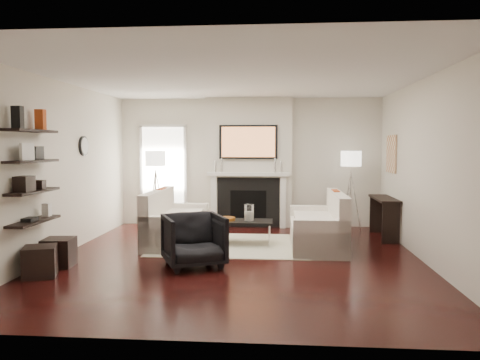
# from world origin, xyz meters

# --- Properties ---
(room_envelope) EXTENTS (6.00, 6.00, 6.00)m
(room_envelope) POSITION_xyz_m (0.00, 0.00, 1.35)
(room_envelope) COLOR black
(room_envelope) RESTS_ON ground
(chimney_breast) EXTENTS (1.80, 0.25, 2.70)m
(chimney_breast) POSITION_xyz_m (0.00, 2.88, 1.35)
(chimney_breast) COLOR silver
(chimney_breast) RESTS_ON floor
(fireplace_surround) EXTENTS (1.30, 0.02, 1.04)m
(fireplace_surround) POSITION_xyz_m (0.00, 2.74, 0.52)
(fireplace_surround) COLOR black
(fireplace_surround) RESTS_ON floor
(firebox) EXTENTS (0.75, 0.02, 0.65)m
(firebox) POSITION_xyz_m (0.00, 2.73, 0.45)
(firebox) COLOR black
(firebox) RESTS_ON floor
(mantel_pilaster_l) EXTENTS (0.12, 0.08, 1.10)m
(mantel_pilaster_l) POSITION_xyz_m (-0.72, 2.71, 0.55)
(mantel_pilaster_l) COLOR white
(mantel_pilaster_l) RESTS_ON floor
(mantel_pilaster_r) EXTENTS (0.12, 0.08, 1.10)m
(mantel_pilaster_r) POSITION_xyz_m (0.72, 2.71, 0.55)
(mantel_pilaster_r) COLOR white
(mantel_pilaster_r) RESTS_ON floor
(mantel_shelf) EXTENTS (1.70, 0.18, 0.07)m
(mantel_shelf) POSITION_xyz_m (0.00, 2.69, 1.12)
(mantel_shelf) COLOR white
(mantel_shelf) RESTS_ON chimney_breast
(tv_body) EXTENTS (1.20, 0.06, 0.70)m
(tv_body) POSITION_xyz_m (0.00, 2.71, 1.78)
(tv_body) COLOR black
(tv_body) RESTS_ON chimney_breast
(tv_screen) EXTENTS (1.10, 0.00, 0.62)m
(tv_screen) POSITION_xyz_m (0.00, 2.68, 1.78)
(tv_screen) COLOR #BF723F
(tv_screen) RESTS_ON tv_body
(candlestick_l_tall) EXTENTS (0.04, 0.04, 0.30)m
(candlestick_l_tall) POSITION_xyz_m (-0.55, 2.70, 1.30)
(candlestick_l_tall) COLOR silver
(candlestick_l_tall) RESTS_ON mantel_shelf
(candlestick_l_short) EXTENTS (0.04, 0.04, 0.24)m
(candlestick_l_short) POSITION_xyz_m (-0.68, 2.70, 1.27)
(candlestick_l_short) COLOR silver
(candlestick_l_short) RESTS_ON mantel_shelf
(candlestick_r_tall) EXTENTS (0.04, 0.04, 0.30)m
(candlestick_r_tall) POSITION_xyz_m (0.55, 2.70, 1.30)
(candlestick_r_tall) COLOR silver
(candlestick_r_tall) RESTS_ON mantel_shelf
(candlestick_r_short) EXTENTS (0.04, 0.04, 0.24)m
(candlestick_r_short) POSITION_xyz_m (0.68, 2.70, 1.27)
(candlestick_r_short) COLOR silver
(candlestick_r_short) RESTS_ON mantel_shelf
(hallway_panel) EXTENTS (0.90, 0.02, 2.10)m
(hallway_panel) POSITION_xyz_m (-1.85, 2.98, 1.05)
(hallway_panel) COLOR white
(hallway_panel) RESTS_ON floor
(door_trim_l) EXTENTS (0.06, 0.06, 2.16)m
(door_trim_l) POSITION_xyz_m (-2.33, 2.96, 1.05)
(door_trim_l) COLOR white
(door_trim_l) RESTS_ON floor
(door_trim_r) EXTENTS (0.06, 0.06, 2.16)m
(door_trim_r) POSITION_xyz_m (-1.37, 2.96, 1.05)
(door_trim_r) COLOR white
(door_trim_r) RESTS_ON floor
(door_trim_top) EXTENTS (1.02, 0.06, 0.06)m
(door_trim_top) POSITION_xyz_m (-1.85, 2.96, 2.13)
(door_trim_top) COLOR white
(door_trim_top) RESTS_ON wall_back
(rug) EXTENTS (2.60, 2.00, 0.01)m
(rug) POSITION_xyz_m (-0.18, 0.96, 0.01)
(rug) COLOR beige
(rug) RESTS_ON floor
(loveseat_left_base) EXTENTS (0.85, 1.80, 0.42)m
(loveseat_left_base) POSITION_xyz_m (-1.14, 1.03, 0.21)
(loveseat_left_base) COLOR silver
(loveseat_left_base) RESTS_ON floor
(loveseat_left_back) EXTENTS (0.18, 1.80, 0.80)m
(loveseat_left_back) POSITION_xyz_m (-1.48, 1.03, 0.53)
(loveseat_left_back) COLOR silver
(loveseat_left_back) RESTS_ON floor
(loveseat_left_arm_n) EXTENTS (0.85, 0.18, 0.60)m
(loveseat_left_arm_n) POSITION_xyz_m (-1.14, 0.22, 0.30)
(loveseat_left_arm_n) COLOR silver
(loveseat_left_arm_n) RESTS_ON floor
(loveseat_left_arm_s) EXTENTS (0.85, 0.18, 0.60)m
(loveseat_left_arm_s) POSITION_xyz_m (-1.14, 1.84, 0.30)
(loveseat_left_arm_s) COLOR silver
(loveseat_left_arm_s) RESTS_ON floor
(loveseat_left_cushion) EXTENTS (0.63, 1.44, 0.10)m
(loveseat_left_cushion) POSITION_xyz_m (-1.09, 1.03, 0.47)
(loveseat_left_cushion) COLOR silver
(loveseat_left_cushion) RESTS_ON loveseat_left_base
(pillow_left_orange) EXTENTS (0.10, 0.42, 0.42)m
(pillow_left_orange) POSITION_xyz_m (-1.48, 1.33, 0.73)
(pillow_left_orange) COLOR #AD4015
(pillow_left_orange) RESTS_ON loveseat_left_cushion
(pillow_left_charcoal) EXTENTS (0.10, 0.40, 0.40)m
(pillow_left_charcoal) POSITION_xyz_m (-1.48, 0.73, 0.72)
(pillow_left_charcoal) COLOR black
(pillow_left_charcoal) RESTS_ON loveseat_left_cushion
(loveseat_right_base) EXTENTS (0.85, 1.80, 0.42)m
(loveseat_right_base) POSITION_xyz_m (1.27, 0.89, 0.21)
(loveseat_right_base) COLOR silver
(loveseat_right_base) RESTS_ON floor
(loveseat_right_back) EXTENTS (0.18, 1.80, 0.80)m
(loveseat_right_back) POSITION_xyz_m (1.60, 0.89, 0.53)
(loveseat_right_back) COLOR silver
(loveseat_right_back) RESTS_ON floor
(loveseat_right_arm_n) EXTENTS (0.85, 0.18, 0.60)m
(loveseat_right_arm_n) POSITION_xyz_m (1.27, 0.08, 0.30)
(loveseat_right_arm_n) COLOR silver
(loveseat_right_arm_n) RESTS_ON floor
(loveseat_right_arm_s) EXTENTS (0.85, 0.18, 0.60)m
(loveseat_right_arm_s) POSITION_xyz_m (1.27, 1.70, 0.30)
(loveseat_right_arm_s) COLOR silver
(loveseat_right_arm_s) RESTS_ON floor
(loveseat_right_cushion) EXTENTS (0.63, 1.44, 0.10)m
(loveseat_right_cushion) POSITION_xyz_m (1.22, 0.89, 0.47)
(loveseat_right_cushion) COLOR silver
(loveseat_right_cushion) RESTS_ON loveseat_right_base
(pillow_right_orange) EXTENTS (0.10, 0.42, 0.42)m
(pillow_right_orange) POSITION_xyz_m (1.60, 1.19, 0.73)
(pillow_right_orange) COLOR #AD4015
(pillow_right_orange) RESTS_ON loveseat_right_cushion
(pillow_right_charcoal) EXTENTS (0.10, 0.40, 0.40)m
(pillow_right_charcoal) POSITION_xyz_m (1.60, 0.59, 0.72)
(pillow_right_charcoal) COLOR black
(pillow_right_charcoal) RESTS_ON loveseat_right_cushion
(coffee_table) EXTENTS (1.10, 0.55, 0.04)m
(coffee_table) POSITION_xyz_m (-0.03, 1.02, 0.40)
(coffee_table) COLOR black
(coffee_table) RESTS_ON floor
(coffee_leg_nw) EXTENTS (0.02, 0.02, 0.38)m
(coffee_leg_nw) POSITION_xyz_m (-0.53, 0.80, 0.19)
(coffee_leg_nw) COLOR silver
(coffee_leg_nw) RESTS_ON floor
(coffee_leg_ne) EXTENTS (0.02, 0.02, 0.38)m
(coffee_leg_ne) POSITION_xyz_m (0.47, 0.80, 0.19)
(coffee_leg_ne) COLOR silver
(coffee_leg_ne) RESTS_ON floor
(coffee_leg_sw) EXTENTS (0.02, 0.02, 0.38)m
(coffee_leg_sw) POSITION_xyz_m (-0.53, 1.24, 0.19)
(coffee_leg_sw) COLOR silver
(coffee_leg_sw) RESTS_ON floor
(coffee_leg_se) EXTENTS (0.02, 0.02, 0.38)m
(coffee_leg_se) POSITION_xyz_m (0.47, 1.24, 0.19)
(coffee_leg_se) COLOR silver
(coffee_leg_se) RESTS_ON floor
(hurricane_glass) EXTENTS (0.16, 0.16, 0.29)m
(hurricane_glass) POSITION_xyz_m (0.12, 1.02, 0.56)
(hurricane_glass) COLOR white
(hurricane_glass) RESTS_ON coffee_table
(hurricane_candle) EXTENTS (0.11, 0.11, 0.17)m
(hurricane_candle) POSITION_xyz_m (0.12, 1.02, 0.50)
(hurricane_candle) COLOR white
(hurricane_candle) RESTS_ON coffee_table
(copper_bowl) EXTENTS (0.32, 0.32, 0.05)m
(copper_bowl) POSITION_xyz_m (-0.28, 1.02, 0.45)
(copper_bowl) COLOR #C06C20
(copper_bowl) RESTS_ON coffee_table
(armchair) EXTENTS (1.03, 1.00, 0.82)m
(armchair) POSITION_xyz_m (-0.56, -0.49, 0.41)
(armchair) COLOR black
(armchair) RESTS_ON floor
(lamp_left_post) EXTENTS (0.02, 0.02, 1.20)m
(lamp_left_post) POSITION_xyz_m (-1.85, 2.32, 0.60)
(lamp_left_post) COLOR silver
(lamp_left_post) RESTS_ON floor
(lamp_left_shade) EXTENTS (0.40, 0.40, 0.30)m
(lamp_left_shade) POSITION_xyz_m (-1.85, 2.32, 1.45)
(lamp_left_shade) COLOR white
(lamp_left_shade) RESTS_ON lamp_left_post
(lamp_left_leg_a) EXTENTS (0.25, 0.02, 1.23)m
(lamp_left_leg_a) POSITION_xyz_m (-1.74, 2.32, 0.60)
(lamp_left_leg_a) COLOR silver
(lamp_left_leg_a) RESTS_ON floor
(lamp_left_leg_b) EXTENTS (0.14, 0.22, 1.23)m
(lamp_left_leg_b) POSITION_xyz_m (-1.91, 2.41, 0.60)
(lamp_left_leg_b) COLOR silver
(lamp_left_leg_b) RESTS_ON floor
(lamp_left_leg_c) EXTENTS (0.14, 0.22, 1.23)m
(lamp_left_leg_c) POSITION_xyz_m (-1.91, 2.22, 0.60)
(lamp_left_leg_c) COLOR silver
(lamp_left_leg_c) RESTS_ON floor
(lamp_right_post) EXTENTS (0.02, 0.02, 1.20)m
(lamp_right_post) POSITION_xyz_m (2.05, 2.46, 0.60)
(lamp_right_post) COLOR silver
(lamp_right_post) RESTS_ON floor
(lamp_right_shade) EXTENTS (0.40, 0.40, 0.30)m
(lamp_right_shade) POSITION_xyz_m (2.05, 2.46, 1.45)
(lamp_right_shade) COLOR white
(lamp_right_shade) RESTS_ON lamp_right_post
(lamp_right_leg_a) EXTENTS (0.25, 0.02, 1.23)m
(lamp_right_leg_a) POSITION_xyz_m (2.16, 2.46, 0.60)
(lamp_right_leg_a) COLOR silver
(lamp_right_leg_a) RESTS_ON floor
(lamp_right_leg_b) EXTENTS (0.14, 0.22, 1.23)m
(lamp_right_leg_b) POSITION_xyz_m (2.00, 2.56, 0.60)
(lamp_right_leg_b) COLOR silver
(lamp_right_leg_b) RESTS_ON floor
(lamp_right_leg_c) EXTENTS (0.14, 0.22, 1.23)m
(lamp_right_leg_c) POSITION_xyz_m (1.99, 2.37, 0.60)
(lamp_right_leg_c) COLOR silver
(lamp_right_leg_c) RESTS_ON floor
(console_top) EXTENTS (0.35, 1.20, 0.04)m
(console_top) POSITION_xyz_m (2.57, 1.83, 0.73)
(console_top) COLOR black
(console_top) RESTS_ON floor
(console_leg_n) EXTENTS (0.30, 0.04, 0.71)m
(console_leg_n) POSITION_xyz_m (2.57, 1.28, 0.35)
(console_leg_n) COLOR black
(console_leg_n) RESTS_ON floor
(console_leg_s) EXTENTS (0.30, 0.04, 0.71)m
(console_leg_s) POSITION_xyz_m (2.57, 2.38, 0.35)
(console_leg_s) COLOR black
(console_leg_s) RESTS_ON floor
(wall_art) EXTENTS (0.03, 0.70, 0.70)m
(wall_art) POSITION_xyz_m (2.73, 2.05, 1.55)
(wall_art) COLOR tan
(wall_art) RESTS_ON wall_right
(shelf_bottom) EXTENTS (0.25, 1.00, 0.03)m
(shelf_bottom) POSITION_xyz_m (-2.62, -1.00, 0.70)
(shelf_bottom) COLOR black
(shelf_bottom) RESTS_ON wall_left
(shelf_lower) EXTENTS (0.25, 1.00, 0.04)m
(shelf_lower) POSITION_xyz_m (-2.62, -1.00, 1.10)
(shelf_lower) COLOR black
(shelf_lower) RESTS_ON wall_left
(shelf_upper) EXTENTS (0.25, 1.00, 0.04)m
(shelf_upper) POSITION_xyz_m (-2.62, -1.00, 1.50)
(shelf_upper) COLOR black
(shelf_upper) RESTS_ON wall_left
(shelf_top) EXTENTS (0.25, 1.00, 0.04)m
(shelf_top) POSITION_xyz_m (-2.62, -1.00, 1.90)
(shelf_top) COLOR black
(shelf_top) RESTS_ON wall_left
(decor_magfile_a) EXTENTS (0.12, 0.10, 0.28)m
(decor_magfile_a) POSITION_xyz_m (-2.62, -1.32, 2.06)
(decor_magfile_a) COLOR black
(decor_magfile_a) RESTS_ON shelf_top
(decor_magfile_b) EXTENTS (0.12, 0.10, 0.28)m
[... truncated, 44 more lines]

